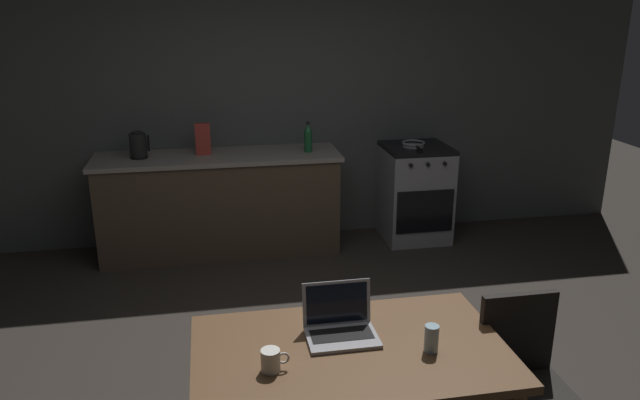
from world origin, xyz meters
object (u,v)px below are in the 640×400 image
at_px(stove_oven, 415,192).
at_px(electric_kettle, 138,145).
at_px(laptop, 340,326).
at_px(dining_table, 350,362).
at_px(chair, 524,375).
at_px(drinking_glass, 431,339).
at_px(bottle, 308,138).
at_px(frying_pan, 414,144).
at_px(cereal_box, 203,139).
at_px(coffee_mug, 271,360).

bearing_deg(stove_oven, electric_kettle, 179.94).
bearing_deg(laptop, dining_table, -76.96).
height_order(chair, drinking_glass, chair).
relative_size(dining_table, chair, 1.56).
distance_m(stove_oven, laptop, 3.24).
relative_size(laptop, electric_kettle, 1.38).
height_order(dining_table, laptop, laptop).
distance_m(electric_kettle, bottle, 1.47).
xyz_separation_m(electric_kettle, bottle, (1.47, -0.05, 0.02)).
height_order(frying_pan, drinking_glass, frying_pan).
height_order(chair, laptop, laptop).
distance_m(stove_oven, bottle, 1.20).
xyz_separation_m(laptop, electric_kettle, (-1.14, 2.92, 0.23)).
bearing_deg(laptop, stove_oven, 67.49).
height_order(laptop, electric_kettle, electric_kettle).
bearing_deg(bottle, frying_pan, 1.13).
relative_size(stove_oven, frying_pan, 2.34).
xyz_separation_m(stove_oven, frying_pan, (-0.04, -0.03, 0.48)).
xyz_separation_m(chair, cereal_box, (-1.46, 3.06, 0.54)).
relative_size(chair, drinking_glass, 7.19).
relative_size(dining_table, cereal_box, 4.95).
xyz_separation_m(coffee_mug, drinking_glass, (0.70, 0.02, 0.01)).
bearing_deg(dining_table, chair, -0.34).
xyz_separation_m(electric_kettle, cereal_box, (0.55, 0.02, 0.03)).
relative_size(laptop, drinking_glass, 2.59).
height_order(chair, coffee_mug, chair).
bearing_deg(coffee_mug, frying_pan, 61.69).
height_order(electric_kettle, cereal_box, cereal_box).
distance_m(chair, coffee_mug, 1.25).
relative_size(chair, coffee_mug, 7.40).
bearing_deg(dining_table, coffee_mug, -163.60).
xyz_separation_m(electric_kettle, coffee_mug, (0.80, -3.14, -0.22)).
bearing_deg(electric_kettle, cereal_box, 2.09).
relative_size(bottle, coffee_mug, 2.27).
bearing_deg(dining_table, laptop, 100.29).
bearing_deg(chair, dining_table, 173.65).
distance_m(dining_table, drinking_glass, 0.37).
relative_size(coffee_mug, cereal_box, 0.43).
distance_m(laptop, electric_kettle, 3.14).
bearing_deg(dining_table, electric_kettle, 110.91).
distance_m(bottle, drinking_glass, 3.08).
xyz_separation_m(bottle, coffee_mug, (-0.67, -3.09, -0.24)).
relative_size(dining_table, drinking_glass, 11.19).
xyz_separation_m(chair, coffee_mug, (-1.21, -0.10, 0.29)).
bearing_deg(bottle, drinking_glass, -89.54).
bearing_deg(coffee_mug, electric_kettle, 104.26).
distance_m(laptop, cereal_box, 3.01).
bearing_deg(chair, laptop, 166.14).
bearing_deg(laptop, frying_pan, 67.96).
relative_size(bottle, cereal_box, 0.98).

